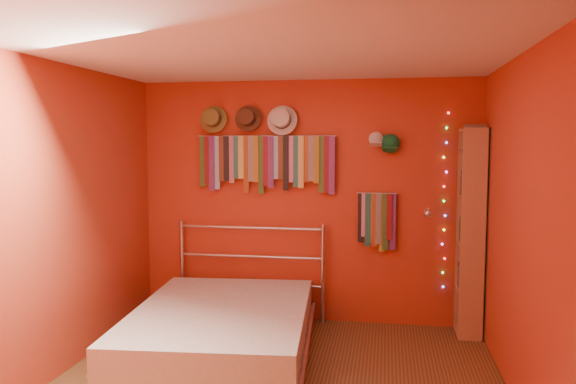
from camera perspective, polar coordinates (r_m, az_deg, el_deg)
The scene contains 15 objects.
back_wall at distance 5.83m, azimuth 1.90°, elevation -0.99°, with size 3.50×0.02×2.50m, color #AE241C.
right_wall at distance 4.14m, azimuth 22.98°, elevation -3.92°, with size 0.02×3.50×2.50m, color #AE241C.
left_wall at distance 4.78m, azimuth -22.58°, elevation -2.74°, with size 0.02×3.50×2.50m, color #AE241C.
ceiling at distance 4.12m, azimuth -1.58°, elevation 13.91°, with size 3.50×3.50×0.02m, color white.
tie_rack at distance 5.80m, azimuth -2.22°, elevation 3.26°, with size 1.45×0.03×0.61m.
small_tie_rack at distance 5.72m, azimuth 9.04°, elevation -2.70°, with size 0.40×0.03×0.60m.
fedora_olive at distance 5.92m, azimuth -7.66°, elevation 7.42°, with size 0.29×0.16×0.28m.
fedora_brown at distance 5.82m, azimuth -4.15°, elevation 7.52°, with size 0.28×0.15×0.27m.
fedora_white at distance 5.74m, azimuth -0.66°, elevation 7.40°, with size 0.31×0.17×0.31m.
cap_white at distance 5.68m, azimuth 8.95°, elevation 5.32°, with size 0.16×0.21×0.16m.
cap_green at distance 5.68m, azimuth 10.31°, elevation 4.84°, with size 0.19×0.23×0.19m.
fairy_lights at distance 5.75m, azimuth 15.63°, elevation -0.90°, with size 0.06×0.02×1.75m.
reading_lamp at distance 5.55m, azimuth 14.01°, elevation -2.08°, with size 0.07×0.32×0.09m.
bookshelf at distance 5.64m, azimuth 18.50°, elevation -3.83°, with size 0.25×0.34×2.00m.
bed at distance 5.04m, azimuth -6.77°, elevation -13.82°, with size 1.73×2.19×1.03m.
Camera 1 is at (0.81, -3.99, 1.88)m, focal length 35.00 mm.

